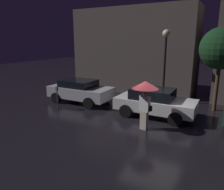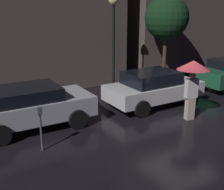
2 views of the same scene
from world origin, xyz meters
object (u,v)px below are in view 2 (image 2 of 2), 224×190
at_px(parked_car_white, 153,87).
at_px(pedestrian_with_umbrella, 193,73).
at_px(street_lamp_near, 113,24).
at_px(parking_meter, 41,124).
at_px(parked_car_silver, 31,106).

relative_size(parked_car_white, pedestrian_with_umbrella, 1.87).
bearing_deg(pedestrian_with_umbrella, street_lamp_near, -73.97).
bearing_deg(pedestrian_with_umbrella, parked_car_white, -75.12).
distance_m(pedestrian_with_umbrella, street_lamp_near, 4.78).
relative_size(pedestrian_with_umbrella, parking_meter, 1.65).
distance_m(parked_car_silver, parked_car_white, 4.87).
height_order(parked_car_silver, street_lamp_near, street_lamp_near).
bearing_deg(parked_car_white, parked_car_silver, 176.21).
distance_m(parked_car_silver, pedestrian_with_umbrella, 5.57).
distance_m(parked_car_white, pedestrian_with_umbrella, 2.14).
height_order(parking_meter, street_lamp_near, street_lamp_near).
bearing_deg(parking_meter, pedestrian_with_umbrella, -3.74).
height_order(parked_car_silver, parking_meter, parked_car_silver).
relative_size(pedestrian_with_umbrella, street_lamp_near, 0.49).
xyz_separation_m(parked_car_silver, parked_car_white, (4.87, -0.26, -0.00)).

